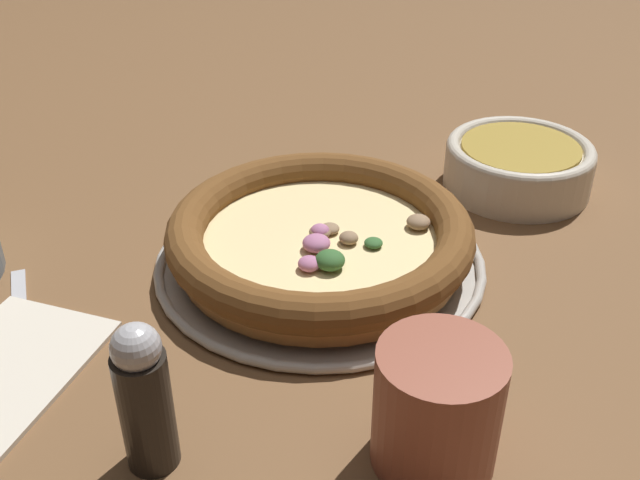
{
  "coord_description": "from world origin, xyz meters",
  "views": [
    {
      "loc": [
        0.55,
        -0.09,
        0.38
      ],
      "look_at": [
        0.0,
        0.0,
        0.03
      ],
      "focal_mm": 42.0,
      "sensor_mm": 36.0,
      "label": 1
    }
  ],
  "objects_px": {
    "bowl_near": "(518,163)",
    "drinking_cup": "(437,408)",
    "pizza": "(320,236)",
    "fork": "(20,336)",
    "pizza_tray": "(320,261)",
    "pepper_shaker": "(144,397)"
  },
  "relations": [
    {
      "from": "bowl_near",
      "to": "pepper_shaker",
      "type": "height_order",
      "value": "pepper_shaker"
    },
    {
      "from": "pizza_tray",
      "to": "drinking_cup",
      "type": "distance_m",
      "value": 0.24
    },
    {
      "from": "pizza_tray",
      "to": "bowl_near",
      "type": "height_order",
      "value": "bowl_near"
    },
    {
      "from": "pizza_tray",
      "to": "fork",
      "type": "height_order",
      "value": "pizza_tray"
    },
    {
      "from": "pizza_tray",
      "to": "pizza",
      "type": "xyz_separation_m",
      "value": [
        0.0,
        0.0,
        0.03
      ]
    },
    {
      "from": "pizza",
      "to": "bowl_near",
      "type": "bearing_deg",
      "value": 115.7
    },
    {
      "from": "fork",
      "to": "pepper_shaker",
      "type": "relative_size",
      "value": 1.56
    },
    {
      "from": "fork",
      "to": "pepper_shaker",
      "type": "xyz_separation_m",
      "value": [
        0.14,
        0.11,
        0.05
      ]
    },
    {
      "from": "pizza_tray",
      "to": "bowl_near",
      "type": "xyz_separation_m",
      "value": [
        -0.11,
        0.23,
        0.02
      ]
    },
    {
      "from": "pepper_shaker",
      "to": "drinking_cup",
      "type": "bearing_deg",
      "value": 81.18
    },
    {
      "from": "pizza",
      "to": "bowl_near",
      "type": "relative_size",
      "value": 1.77
    },
    {
      "from": "pizza_tray",
      "to": "pepper_shaker",
      "type": "relative_size",
      "value": 2.69
    },
    {
      "from": "drinking_cup",
      "to": "fork",
      "type": "xyz_separation_m",
      "value": [
        -0.17,
        -0.29,
        -0.04
      ]
    },
    {
      "from": "pizza_tray",
      "to": "fork",
      "type": "relative_size",
      "value": 1.72
    },
    {
      "from": "bowl_near",
      "to": "drinking_cup",
      "type": "height_order",
      "value": "drinking_cup"
    },
    {
      "from": "pizza_tray",
      "to": "pepper_shaker",
      "type": "distance_m",
      "value": 0.25
    },
    {
      "from": "drinking_cup",
      "to": "fork",
      "type": "relative_size",
      "value": 0.51
    },
    {
      "from": "bowl_near",
      "to": "drinking_cup",
      "type": "bearing_deg",
      "value": -29.72
    },
    {
      "from": "pizza",
      "to": "drinking_cup",
      "type": "bearing_deg",
      "value": 8.69
    },
    {
      "from": "fork",
      "to": "pizza_tray",
      "type": "bearing_deg",
      "value": 93.56
    },
    {
      "from": "pizza",
      "to": "bowl_near",
      "type": "height_order",
      "value": "pizza"
    },
    {
      "from": "pepper_shaker",
      "to": "pizza",
      "type": "bearing_deg",
      "value": 144.72
    }
  ]
}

